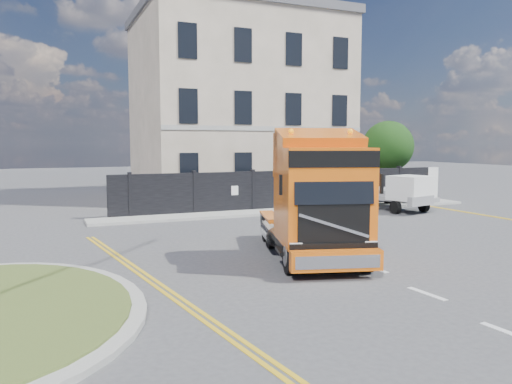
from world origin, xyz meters
name	(u,v)px	position (x,y,z in m)	size (l,w,h in m)	color
ground	(245,256)	(0.00, 0.00, 0.00)	(120.00, 120.00, 0.00)	#424244
hoarding_fence	(298,190)	(6.55, 9.00, 1.00)	(18.80, 0.25, 2.00)	black
georgian_building	(237,106)	(6.00, 16.50, 5.77)	(12.30, 10.30, 12.80)	beige
tree	(385,149)	(14.38, 12.10, 3.05)	(3.20, 3.20, 4.80)	#382619
pavement_far	(297,210)	(6.00, 8.10, 0.06)	(20.00, 1.60, 0.12)	#999994
truck	(317,204)	(1.64, -1.48, 1.66)	(3.92, 6.56, 3.70)	black
flatbed_pickup	(403,192)	(10.85, 5.99, 0.98)	(2.73, 4.69, 1.82)	gray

